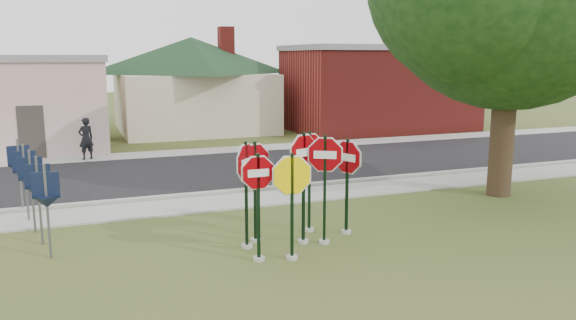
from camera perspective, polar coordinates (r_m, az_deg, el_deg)
name	(u,v)px	position (r m, az deg, el deg)	size (l,w,h in m)	color
ground	(320,267)	(11.36, 3.23, -10.84)	(120.00, 120.00, 0.00)	#3E531F
sidewalk_near	(242,201)	(16.28, -4.74, -4.14)	(60.00, 1.60, 0.06)	#999991
road	(207,172)	(20.54, -8.28, -1.18)	(60.00, 7.00, 0.04)	black
sidewalk_far	(184,153)	(24.68, -10.50, 0.73)	(60.00, 1.60, 0.06)	#999991
curb	(232,192)	(17.21, -5.68, -3.22)	(60.00, 0.20, 0.14)	#999991
stop_sign_center	(304,171)	(12.32, 1.59, -1.17)	(1.03, 0.44, 2.63)	#A09E96
stop_sign_yellow	(292,192)	(11.36, 0.41, -3.28)	(1.14, 0.24, 2.34)	#A09E96
stop_sign_left	(258,195)	(11.30, -3.04, -3.52)	(0.97, 0.24, 2.33)	#A09E96
stop_sign_right	(325,174)	(12.33, 3.77, -1.43)	(0.96, 0.53, 2.56)	#A09E96
stop_sign_back_right	(309,168)	(13.20, 2.19, -0.86)	(0.99, 0.24, 2.51)	#A09E96
stop_sign_back_left	(255,178)	(12.45, -3.37, -1.84)	(1.04, 0.36, 2.40)	#A09E96
stop_sign_far_right	(347,173)	(13.12, 6.03, -1.34)	(0.44, 1.00, 2.38)	#A09E96
stop_sign_far_left	(246,180)	(12.04, -4.28, -2.00)	(0.77, 0.85, 2.47)	#A09E96
route_sign_row	(31,182)	(14.47, -24.62, -2.07)	(1.43, 4.63, 2.00)	#59595E
building_house	(192,65)	(32.28, -9.74, 9.46)	(11.60, 11.60, 6.20)	beige
building_brick	(379,87)	(32.60, 9.25, 7.29)	(10.20, 6.20, 4.75)	maroon
bg_tree_right	(447,37)	(44.36, 15.84, 11.94)	(5.60, 5.60, 8.40)	black
pedestrian	(86,138)	(23.87, -19.84, 2.07)	(0.61, 0.40, 1.69)	black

